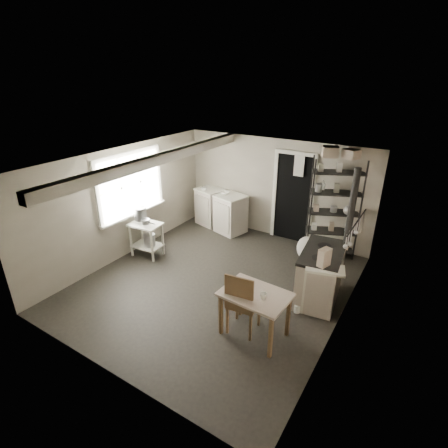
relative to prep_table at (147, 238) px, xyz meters
The scene contains 31 objects.
floor 1.87m from the prep_table, ahead, with size 5.00×5.00×0.00m, color black.
ceiling 2.64m from the prep_table, ahead, with size 5.00×5.00×0.00m, color white.
wall_back 3.08m from the prep_table, 52.35° to the left, with size 4.50×0.02×2.30m, color #A39C8B.
wall_front 3.29m from the prep_table, 55.24° to the right, with size 4.50×0.02×2.30m, color #A39C8B.
wall_left 0.87m from the prep_table, 162.67° to the right, with size 0.02×5.00×2.30m, color #A39C8B.
wall_right 4.15m from the prep_table, ahead, with size 0.02×5.00×2.30m, color #A39C8B.
window 1.17m from the prep_table, behind, with size 0.12×1.76×1.28m, color white, non-canonical shape.
doorway 3.32m from the prep_table, 45.76° to the left, with size 0.96×0.10×2.08m, color white, non-canonical shape.
ceiling_beam 1.91m from the prep_table, 11.90° to the right, with size 0.18×5.00×0.18m, color white, non-canonical shape.
wallpaper_panel 4.14m from the prep_table, ahead, with size 0.01×5.00×2.30m, color beige, non-canonical shape.
utensil_rail 4.20m from the prep_table, ahead, with size 0.06×1.20×0.44m, color #ADADAF, non-canonical shape.
prep_table is the anchor object (origin of this frame).
stockpot 0.55m from the prep_table, behind, with size 0.25×0.25×0.27m, color #ADADAF.
saucepan 0.48m from the prep_table, 38.54° to the right, with size 0.17×0.17×0.09m, color #ADADAF.
bucket 0.08m from the prep_table, ahead, with size 0.24×0.24×0.26m, color #ADADAF.
base_cabinets 2.12m from the prep_table, 75.11° to the left, with size 1.42×0.61×0.93m, color beige, non-canonical shape.
mixing_bowl 2.21m from the prep_table, 70.83° to the left, with size 0.27×0.27×0.07m, color white.
counter_cup 1.99m from the prep_table, 85.15° to the left, with size 0.13×0.13×0.10m, color white.
shelf_rack 3.93m from the prep_table, 32.65° to the left, with size 1.00×0.39×2.11m, color black, non-canonical shape.
shelf_jar 3.79m from the prep_table, 35.44° to the left, with size 0.09×0.09×0.20m, color white.
storage_box_a 4.03m from the prep_table, 33.63° to the left, with size 0.30×0.26×0.20m, color #BDAD98.
storage_box_b 4.36m from the prep_table, 31.79° to the left, with size 0.27×0.25×0.17m, color #BDAD98.
stove 3.62m from the prep_table, ahead, with size 0.64×1.16×0.91m, color beige, non-canonical shape.
stovepipe 4.12m from the prep_table, 12.82° to the left, with size 0.11×0.11×1.41m, color black, non-canonical shape.
side_ledge 3.78m from the prep_table, ahead, with size 0.59×0.32×0.91m, color white, non-canonical shape.
oats_box 3.78m from the prep_table, ahead, with size 0.12×0.20×0.30m, color #BDAD98.
work_table 3.23m from the prep_table, 17.56° to the right, with size 0.97×0.68×0.74m, color beige, non-canonical shape.
table_cup 3.41m from the prep_table, 17.78° to the right, with size 0.10×0.10×0.10m, color white.
chair 3.04m from the prep_table, 18.43° to the right, with size 0.43×0.46×1.05m, color #513922, non-canonical shape.
flour_sack 3.37m from the prep_table, 28.76° to the left, with size 0.44×0.37×0.52m, color white.
floor_crock 3.46m from the prep_table, ahead, with size 0.11×0.11×0.14m, color white.
Camera 1 is at (3.08, -4.60, 3.68)m, focal length 28.00 mm.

